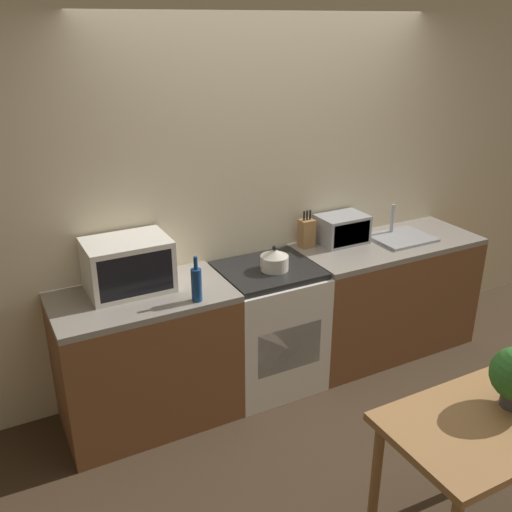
% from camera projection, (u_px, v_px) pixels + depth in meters
% --- Properties ---
extents(ground_plane, '(16.00, 16.00, 0.00)m').
position_uv_depth(ground_plane, '(345.00, 433.00, 3.65)').
color(ground_plane, '#3D2D1E').
extents(wall_back, '(10.00, 0.06, 2.60)m').
position_uv_depth(wall_back, '(265.00, 195.00, 4.03)').
color(wall_back, beige).
rests_on(wall_back, ground_plane).
extents(counter_left_run, '(1.09, 0.62, 0.90)m').
position_uv_depth(counter_left_run, '(147.00, 358.00, 3.63)').
color(counter_left_run, brown).
rests_on(counter_left_run, ground_plane).
extents(counter_right_run, '(1.42, 0.62, 0.90)m').
position_uv_depth(counter_right_run, '(384.00, 295.00, 4.46)').
color(counter_right_run, brown).
rests_on(counter_right_run, ground_plane).
extents(stove_range, '(0.67, 0.62, 0.90)m').
position_uv_depth(stove_range, '(268.00, 327.00, 4.01)').
color(stove_range, silver).
rests_on(stove_range, ground_plane).
extents(kettle, '(0.19, 0.19, 0.17)m').
position_uv_depth(kettle, '(275.00, 260.00, 3.78)').
color(kettle, beige).
rests_on(kettle, stove_range).
extents(microwave, '(0.50, 0.36, 0.33)m').
position_uv_depth(microwave, '(128.00, 265.00, 3.47)').
color(microwave, silver).
rests_on(microwave, counter_left_run).
extents(bottle, '(0.06, 0.06, 0.28)m').
position_uv_depth(bottle, '(196.00, 284.00, 3.35)').
color(bottle, navy).
rests_on(bottle, counter_left_run).
extents(knife_block, '(0.10, 0.09, 0.28)m').
position_uv_depth(knife_block, '(307.00, 233.00, 4.15)').
color(knife_block, '#9E7042').
rests_on(knife_block, counter_right_run).
extents(toaster_oven, '(0.36, 0.26, 0.21)m').
position_uv_depth(toaster_oven, '(342.00, 229.00, 4.23)').
color(toaster_oven, '#999BA0').
rests_on(toaster_oven, counter_right_run).
extents(sink_basin, '(0.44, 0.36, 0.24)m').
position_uv_depth(sink_basin, '(401.00, 237.00, 4.34)').
color(sink_basin, '#999BA0').
rests_on(sink_basin, counter_right_run).
extents(dining_table, '(0.92, 0.61, 0.75)m').
position_uv_depth(dining_table, '(481.00, 439.00, 2.65)').
color(dining_table, '#9E7042').
rests_on(dining_table, ground_plane).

